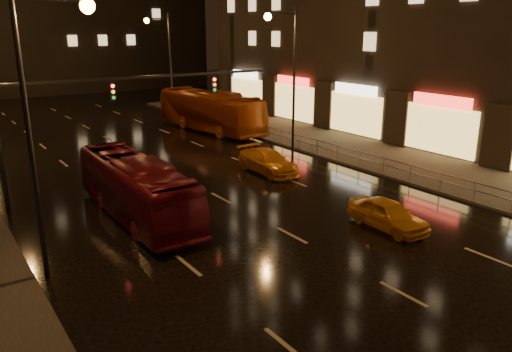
{
  "coord_description": "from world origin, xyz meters",
  "views": [
    {
      "loc": [
        -12.57,
        -5.49,
        8.6
      ],
      "look_at": [
        -0.94,
        11.39,
        2.5
      ],
      "focal_mm": 35.0,
      "sensor_mm": 36.0,
      "label": 1
    }
  ],
  "objects_px": {
    "bus_red": "(136,188)",
    "taxi_near": "(388,214)",
    "taxi_far": "(268,161)",
    "bus_curb": "(210,111)"
  },
  "relations": [
    {
      "from": "bus_red",
      "to": "taxi_near",
      "type": "height_order",
      "value": "bus_red"
    },
    {
      "from": "bus_red",
      "to": "taxi_far",
      "type": "height_order",
      "value": "bus_red"
    },
    {
      "from": "bus_curb",
      "to": "taxi_far",
      "type": "bearing_deg",
      "value": -109.6
    },
    {
      "from": "bus_curb",
      "to": "taxi_near",
      "type": "relative_size",
      "value": 3.17
    },
    {
      "from": "bus_red",
      "to": "taxi_near",
      "type": "distance_m",
      "value": 11.6
    },
    {
      "from": "bus_curb",
      "to": "taxi_near",
      "type": "height_order",
      "value": "bus_curb"
    },
    {
      "from": "bus_red",
      "to": "taxi_far",
      "type": "distance_m",
      "value": 9.91
    },
    {
      "from": "taxi_far",
      "to": "bus_curb",
      "type": "bearing_deg",
      "value": 76.0
    },
    {
      "from": "taxi_near",
      "to": "taxi_far",
      "type": "distance_m",
      "value": 10.39
    },
    {
      "from": "taxi_near",
      "to": "taxi_far",
      "type": "relative_size",
      "value": 0.82
    }
  ]
}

